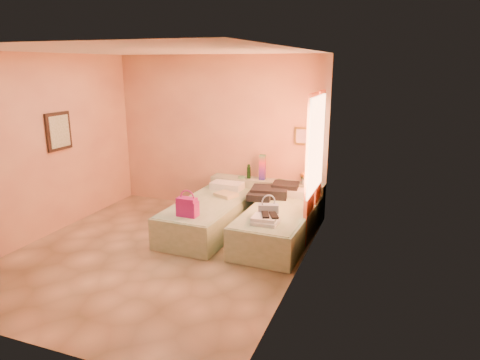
# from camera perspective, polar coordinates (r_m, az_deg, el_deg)

# --- Properties ---
(ground) EXTENTS (4.50, 4.50, 0.00)m
(ground) POSITION_cam_1_polar(r_m,az_deg,el_deg) (6.37, -10.81, -9.51)
(ground) COLOR tan
(ground) RESTS_ON ground
(room_walls) EXTENTS (4.02, 4.51, 2.81)m
(room_walls) POSITION_cam_1_polar(r_m,az_deg,el_deg) (6.24, -7.30, 7.30)
(room_walls) COLOR #E2AA78
(room_walls) RESTS_ON ground
(headboard_ledge) EXTENTS (2.05, 0.30, 0.65)m
(headboard_ledge) POSITION_cam_1_polar(r_m,az_deg,el_deg) (7.67, 3.54, -2.33)
(headboard_ledge) COLOR #A7B191
(headboard_ledge) RESTS_ON ground
(bed_left) EXTENTS (0.96, 2.03, 0.50)m
(bed_left) POSITION_cam_1_polar(r_m,az_deg,el_deg) (6.95, -4.15, -4.89)
(bed_left) COLOR #ADC09A
(bed_left) RESTS_ON ground
(bed_right) EXTENTS (0.96, 2.03, 0.50)m
(bed_right) POSITION_cam_1_polar(r_m,az_deg,el_deg) (6.60, 5.20, -6.01)
(bed_right) COLOR #ADC09A
(bed_right) RESTS_ON ground
(water_bottle) EXTENTS (0.08, 0.08, 0.24)m
(water_bottle) POSITION_cam_1_polar(r_m,az_deg,el_deg) (7.65, 1.17, 1.11)
(water_bottle) COLOR #123317
(water_bottle) RESTS_ON headboard_ledge
(rainbow_box) EXTENTS (0.10, 0.10, 0.45)m
(rainbow_box) POSITION_cam_1_polar(r_m,az_deg,el_deg) (7.54, 3.01, 1.70)
(rainbow_box) COLOR #B51675
(rainbow_box) RESTS_ON headboard_ledge
(small_dish) EXTENTS (0.16, 0.16, 0.03)m
(small_dish) POSITION_cam_1_polar(r_m,az_deg,el_deg) (7.67, 0.21, 0.35)
(small_dish) COLOR #559C67
(small_dish) RESTS_ON headboard_ledge
(green_book) EXTENTS (0.21, 0.18, 0.03)m
(green_book) POSITION_cam_1_polar(r_m,az_deg,el_deg) (7.47, 5.44, -0.13)
(green_book) COLOR #274A2A
(green_book) RESTS_ON headboard_ledge
(flower_vase) EXTENTS (0.21, 0.21, 0.25)m
(flower_vase) POSITION_cam_1_polar(r_m,az_deg,el_deg) (7.34, 8.67, 0.38)
(flower_vase) COLOR beige
(flower_vase) RESTS_ON headboard_ledge
(magenta_handbag) EXTENTS (0.30, 0.17, 0.28)m
(magenta_handbag) POSITION_cam_1_polar(r_m,az_deg,el_deg) (6.23, -7.01, -3.56)
(magenta_handbag) COLOR #B51675
(magenta_handbag) RESTS_ON bed_left
(khaki_garment) EXTENTS (0.42, 0.38, 0.06)m
(khaki_garment) POSITION_cam_1_polar(r_m,az_deg,el_deg) (7.13, -1.87, -1.97)
(khaki_garment) COLOR tan
(khaki_garment) RESTS_ON bed_left
(clothes_pile) EXTENTS (0.73, 0.73, 0.19)m
(clothes_pile) POSITION_cam_1_polar(r_m,az_deg,el_deg) (7.11, 4.39, -1.48)
(clothes_pile) COLOR black
(clothes_pile) RESTS_ON bed_right
(blue_handbag) EXTENTS (0.32, 0.22, 0.19)m
(blue_handbag) POSITION_cam_1_polar(r_m,az_deg,el_deg) (6.19, 3.79, -4.07)
(blue_handbag) COLOR #385787
(blue_handbag) RESTS_ON bed_right
(towel_stack) EXTENTS (0.35, 0.30, 0.10)m
(towel_stack) POSITION_cam_1_polar(r_m,az_deg,el_deg) (5.93, 3.41, -5.38)
(towel_stack) COLOR white
(towel_stack) RESTS_ON bed_right
(sandal_pair) EXTENTS (0.27, 0.30, 0.03)m
(sandal_pair) POSITION_cam_1_polar(r_m,az_deg,el_deg) (5.94, 3.93, -4.70)
(sandal_pair) COLOR black
(sandal_pair) RESTS_ON towel_stack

